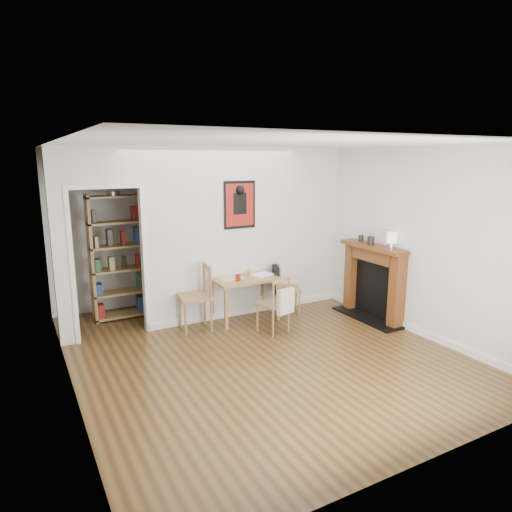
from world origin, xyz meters
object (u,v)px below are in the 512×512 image
red_glass (238,277)px  ceramic_jar_b (361,238)px  fireplace (374,279)px  dining_table (245,283)px  mantel_lamp (392,239)px  notebook (263,275)px  bookshelf (117,258)px  ceramic_jar_a (371,240)px  chair_left (195,298)px  orange_fruit (251,272)px  chair_right (287,288)px  chair_front (274,304)px

red_glass → ceramic_jar_b: 2.05m
fireplace → ceramic_jar_b: (-0.02, 0.32, 0.59)m
dining_table → mantel_lamp: bearing=-33.8°
dining_table → red_glass: red_glass is taller
dining_table → fireplace: (1.80, -0.85, 0.03)m
dining_table → notebook: notebook is taller
bookshelf → ceramic_jar_a: size_ratio=15.36×
chair_left → fireplace: 2.74m
dining_table → ceramic_jar_b: 1.96m
orange_fruit → chair_left: bearing=-170.7°
ceramic_jar_b → chair_right: bearing=154.9°
bookshelf → ceramic_jar_a: 3.87m
chair_right → orange_fruit: size_ratio=10.33×
chair_front → ceramic_jar_b: size_ratio=8.09×
bookshelf → ceramic_jar_b: size_ratio=19.10×
bookshelf → ceramic_jar_b: bookshelf is taller
mantel_lamp → notebook: bearing=140.4°
chair_right → ceramic_jar_b: 1.40m
red_glass → ceramic_jar_b: ceramic_jar_b is taller
ceramic_jar_b → chair_left: bearing=168.9°
chair_right → red_glass: 0.95m
orange_fruit → notebook: (0.15, -0.12, -0.03)m
chair_front → red_glass: (-0.29, 0.54, 0.30)m
chair_right → notebook: size_ratio=2.45×
dining_table → ceramic_jar_b: ceramic_jar_b is taller
dining_table → fireplace: 1.99m
mantel_lamp → bookshelf: bearing=146.9°
chair_left → ceramic_jar_b: (2.60, -0.51, 0.73)m
mantel_lamp → ceramic_jar_a: mantel_lamp is taller
notebook → mantel_lamp: (1.46, -1.21, 0.63)m
bookshelf → mantel_lamp: size_ratio=8.13×
mantel_lamp → dining_table: bearing=146.2°
bookshelf → fireplace: bookshelf is taller
red_glass → chair_left: bearing=173.3°
orange_fruit → notebook: size_ratio=0.24×
fireplace → ceramic_jar_b: bearing=92.9°
notebook → ceramic_jar_b: (1.46, -0.55, 0.53)m
red_glass → mantel_lamp: mantel_lamp is taller
red_glass → mantel_lamp: bearing=-29.4°
chair_right → red_glass: (-0.90, -0.06, 0.30)m
dining_table → bookshelf: (-1.65, 1.04, 0.36)m
chair_front → mantel_lamp: mantel_lamp is taller
chair_front → ceramic_jar_a: (1.61, -0.16, 0.81)m
chair_left → orange_fruit: size_ratio=12.42×
chair_right → mantel_lamp: size_ratio=3.38×
bookshelf → dining_table: bearing=-32.2°
ceramic_jar_a → ceramic_jar_b: 0.27m
dining_table → fireplace: fireplace is taller
chair_front → ceramic_jar_a: ceramic_jar_a is taller
chair_front → ceramic_jar_b: bearing=3.6°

